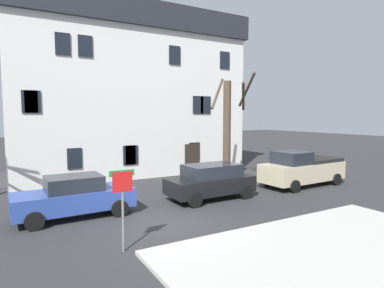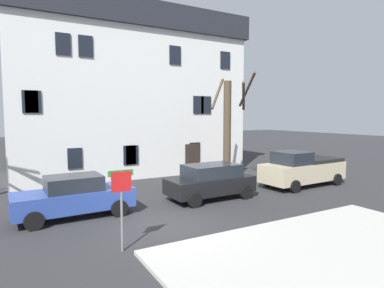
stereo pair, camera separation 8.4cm
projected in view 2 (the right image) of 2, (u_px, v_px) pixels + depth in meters
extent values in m
plane|color=#2D2D30|center=(164.00, 225.00, 12.14)|extent=(120.00, 120.00, 0.00)
cube|color=#B7B5AD|center=(360.00, 265.00, 8.77)|extent=(10.10, 7.41, 0.12)
cube|color=white|center=(127.00, 105.00, 23.82)|extent=(15.60, 7.33, 9.60)
cube|color=#23262D|center=(126.00, 26.00, 23.33)|extent=(16.10, 7.83, 1.63)
cube|color=#2D231E|center=(192.00, 159.00, 22.57)|extent=(1.10, 0.12, 2.10)
cube|color=black|center=(75.00, 158.00, 18.76)|extent=(0.80, 0.08, 1.20)
cube|color=black|center=(130.00, 155.00, 20.35)|extent=(0.80, 0.08, 1.20)
cube|color=black|center=(132.00, 155.00, 20.42)|extent=(0.80, 0.08, 1.20)
cube|color=black|center=(195.00, 151.00, 22.63)|extent=(0.80, 0.08, 1.20)
cube|color=black|center=(30.00, 102.00, 17.41)|extent=(0.80, 0.08, 1.20)
cube|color=black|center=(33.00, 102.00, 17.48)|extent=(0.80, 0.08, 1.20)
cube|color=black|center=(198.00, 105.00, 22.49)|extent=(0.80, 0.08, 1.20)
cube|color=black|center=(206.00, 105.00, 22.78)|extent=(0.80, 0.08, 1.20)
cube|color=black|center=(63.00, 44.00, 17.99)|extent=(0.80, 0.08, 1.20)
cube|color=black|center=(86.00, 46.00, 18.58)|extent=(0.80, 0.08, 1.20)
cube|color=black|center=(175.00, 55.00, 21.34)|extent=(0.80, 0.08, 1.20)
cube|color=black|center=(225.00, 60.00, 23.29)|extent=(0.80, 0.08, 1.20)
cylinder|color=#4C3D2D|center=(227.00, 133.00, 19.35)|extent=(0.46, 0.46, 6.08)
cylinder|color=#4C3D2D|center=(244.00, 96.00, 19.01)|extent=(1.36, 1.63, 1.58)
cylinder|color=#4C3D2D|center=(218.00, 94.00, 19.51)|extent=(1.36, 0.83, 1.91)
cylinder|color=#4C3D2D|center=(247.00, 90.00, 19.37)|extent=(0.93, 2.44, 1.90)
cube|color=#2D4799|center=(74.00, 200.00, 13.04)|extent=(4.62, 1.92, 0.77)
cube|color=#1E232B|center=(74.00, 183.00, 12.98)|extent=(2.15, 1.63, 0.58)
cylinder|color=black|center=(34.00, 221.00, 11.52)|extent=(0.69, 0.24, 0.68)
cylinder|color=black|center=(29.00, 209.00, 13.03)|extent=(0.69, 0.24, 0.68)
cylinder|color=black|center=(119.00, 208.00, 13.11)|extent=(0.69, 0.24, 0.68)
cylinder|color=black|center=(106.00, 199.00, 14.63)|extent=(0.69, 0.24, 0.68)
cube|color=black|center=(210.00, 185.00, 15.89)|extent=(4.33, 1.98, 0.75)
cube|color=#1E232B|center=(212.00, 171.00, 15.87)|extent=(2.70, 1.72, 0.62)
cylinder|color=black|center=(195.00, 200.00, 14.38)|extent=(0.69, 0.24, 0.68)
cylinder|color=black|center=(175.00, 192.00, 15.98)|extent=(0.69, 0.24, 0.68)
cylinder|color=black|center=(246.00, 192.00, 15.86)|extent=(0.69, 0.24, 0.68)
cylinder|color=black|center=(223.00, 185.00, 17.46)|extent=(0.69, 0.24, 0.68)
cube|color=#C6B793|center=(303.00, 171.00, 18.86)|extent=(5.35, 2.20, 1.02)
cube|color=#1E232B|center=(292.00, 158.00, 18.29)|extent=(1.76, 1.81, 0.70)
cube|color=black|center=(316.00, 160.00, 19.42)|extent=(2.82, 2.01, 0.20)
cylinder|color=black|center=(295.00, 186.00, 17.13)|extent=(0.69, 0.25, 0.68)
cylinder|color=black|center=(268.00, 180.00, 18.80)|extent=(0.69, 0.25, 0.68)
cylinder|color=black|center=(337.00, 179.00, 19.01)|extent=(0.69, 0.25, 0.68)
cylinder|color=black|center=(309.00, 174.00, 20.68)|extent=(0.69, 0.25, 0.68)
cylinder|color=slate|center=(122.00, 212.00, 9.66)|extent=(0.07, 0.07, 2.42)
cube|color=red|center=(121.00, 182.00, 9.56)|extent=(0.60, 0.03, 0.60)
cube|color=#1E8C38|center=(121.00, 173.00, 9.58)|extent=(0.76, 0.02, 0.18)
torus|color=black|center=(63.00, 196.00, 14.99)|extent=(0.71, 0.06, 0.71)
torus|color=black|center=(38.00, 199.00, 14.47)|extent=(0.71, 0.06, 0.71)
cylinder|color=black|center=(51.00, 193.00, 14.71)|extent=(1.00, 0.06, 0.19)
cylinder|color=black|center=(46.00, 188.00, 14.59)|extent=(0.09, 0.04, 0.45)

